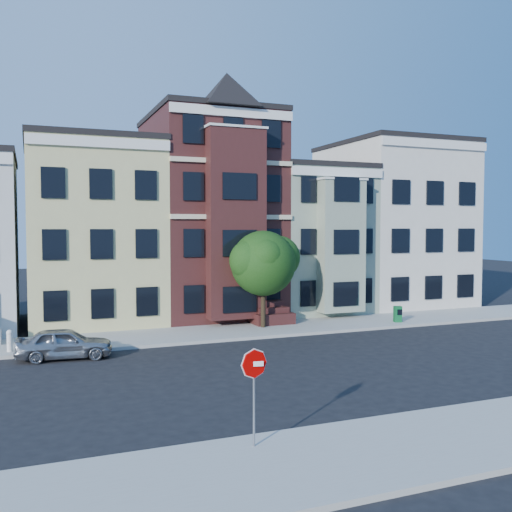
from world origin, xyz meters
name	(u,v)px	position (x,y,z in m)	size (l,w,h in m)	color
ground	(319,368)	(0.00, 0.00, 0.00)	(120.00, 120.00, 0.00)	black
far_sidewalk	(246,331)	(0.00, 8.00, 0.07)	(60.00, 4.00, 0.15)	#9E9B93
near_sidewalk	(466,436)	(0.00, -8.00, 0.07)	(60.00, 4.00, 0.15)	#9E9B93
house_yellow	(92,235)	(-7.00, 14.50, 5.00)	(7.00, 9.00, 10.00)	#CEC683
house_brown	(209,218)	(0.00, 14.50, 6.00)	(7.00, 9.00, 12.00)	#3A1917
house_green	(303,241)	(6.50, 14.50, 4.50)	(6.00, 9.00, 9.00)	gray
house_cream	(392,226)	(13.50, 14.50, 5.50)	(8.00, 9.00, 11.00)	silver
street_tree	(263,268)	(1.06, 8.25, 3.31)	(5.43, 5.43, 6.32)	#26521A
parked_car	(65,343)	(-9.10, 5.20, 0.65)	(1.54, 3.83, 1.30)	#9B9DA2
newspaper_box	(398,314)	(8.66, 6.98, 0.59)	(0.40, 0.35, 0.88)	#10612D
fire_hydrant	(10,343)	(-11.22, 6.82, 0.52)	(0.26, 0.26, 0.74)	silver
stop_sign	(254,391)	(-5.39, -6.76, 1.50)	(0.74, 0.10, 2.71)	#C20200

